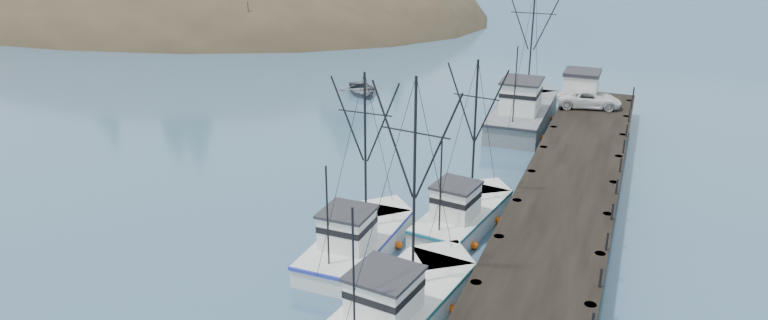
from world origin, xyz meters
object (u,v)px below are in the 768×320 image
trawler_far (465,213)px  pier_shed (581,86)px  work_vessel (523,111)px  motorboat (361,94)px  trawler_mid (359,240)px  pickup_truck (589,99)px  pier (571,181)px  trawler_near (402,302)px

trawler_far → pier_shed: (4.14, 23.52, 2.60)m
work_vessel → pier_shed: work_vessel is taller
motorboat → work_vessel: bearing=-48.7°
trawler_mid → pickup_truck: trawler_mid is taller
trawler_mid → trawler_far: bearing=49.9°
pier_shed → pickup_truck: 1.88m
work_vessel → motorboat: (-17.41, 4.34, -1.23)m
pier_shed → pickup_truck: bearing=-60.1°
pickup_truck → motorboat: (-22.78, 3.64, -2.75)m
trawler_mid → work_vessel: (4.30, 26.81, 0.41)m
pier_shed → motorboat: pier_shed is taller
trawler_far → motorboat: size_ratio=1.88×
pickup_truck → motorboat: bearing=68.8°
pier → trawler_mid: 15.11m
pier → motorboat: size_ratio=7.85×
trawler_near → pickup_truck: size_ratio=2.23×
pier_shed → motorboat: 22.26m
trawler_mid → pickup_truck: (9.66, 27.51, 1.93)m
trawler_far → work_vessel: (-0.35, 21.30, 0.41)m
pier → motorboat: 30.90m
trawler_mid → trawler_far: 7.22m
pier_shed → pickup_truck: size_ratio=0.59×
pier → pier_shed: 18.14m
pier → motorboat: bearing=139.3°
trawler_near → work_vessel: bearing=90.2°
pier → trawler_near: size_ratio=3.66×
work_vessel → pickup_truck: bearing=7.5°
trawler_mid → pier_shed: 30.45m
trawler_mid → motorboat: 33.81m
trawler_near → trawler_mid: 6.74m
pier → pier_shed: pier_shed is taller
pier_shed → pickup_truck: pier_shed is taller
pier_shed → pier: bearing=-85.2°
trawler_near → trawler_far: 10.63m
trawler_mid → trawler_near: bearing=-49.3°
pier → trawler_near: 17.21m
pier → trawler_far: bearing=-135.6°
trawler_near → pier: bearing=69.9°
trawler_near → trawler_far: size_ratio=1.14×
trawler_near → work_vessel: size_ratio=0.81×
work_vessel → pickup_truck: size_ratio=2.74×
work_vessel → motorboat: bearing=166.0°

